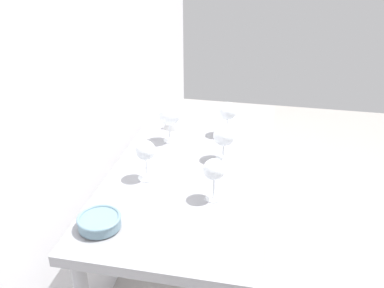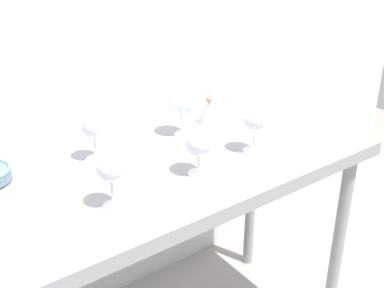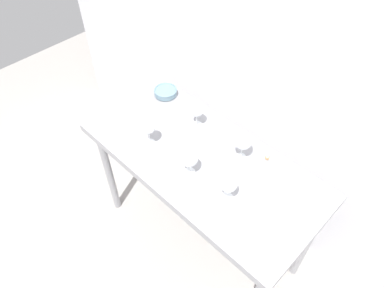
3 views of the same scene
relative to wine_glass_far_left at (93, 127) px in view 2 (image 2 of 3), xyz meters
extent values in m
cube|color=silver|center=(0.19, 0.34, 0.28)|extent=(3.80, 0.04, 2.60)
cube|color=gray|center=(0.19, -0.15, -0.14)|extent=(1.40, 0.64, 0.04)
cube|color=gray|center=(0.19, -0.48, -0.15)|extent=(1.40, 0.01, 0.05)
cylinder|color=gray|center=(0.83, -0.41, -0.59)|extent=(0.05, 0.05, 0.86)
cylinder|color=gray|center=(0.83, 0.11, -0.59)|extent=(0.05, 0.05, 0.86)
cylinder|color=white|center=(0.00, 0.00, -0.12)|extent=(0.07, 0.07, 0.00)
cylinder|color=white|center=(0.00, 0.00, -0.07)|extent=(0.01, 0.01, 0.09)
sphere|color=white|center=(0.00, 0.00, 0.01)|extent=(0.08, 0.08, 0.08)
cylinder|color=#630A15|center=(0.00, 0.00, -0.01)|extent=(0.06, 0.06, 0.02)
cylinder|color=white|center=(0.22, -0.28, -0.12)|extent=(0.07, 0.07, 0.00)
cylinder|color=white|center=(0.22, -0.28, -0.08)|extent=(0.01, 0.01, 0.07)
sphere|color=white|center=(0.22, -0.28, 0.00)|extent=(0.09, 0.09, 0.09)
cylinder|color=maroon|center=(0.22, -0.28, -0.02)|extent=(0.06, 0.06, 0.03)
cylinder|color=white|center=(0.47, -0.27, -0.12)|extent=(0.07, 0.07, 0.00)
cylinder|color=white|center=(0.47, -0.27, -0.07)|extent=(0.01, 0.01, 0.08)
sphere|color=white|center=(0.47, -0.27, 0.00)|extent=(0.09, 0.09, 0.09)
cylinder|color=maroon|center=(0.47, -0.27, -0.01)|extent=(0.06, 0.06, 0.02)
cylinder|color=white|center=(0.35, -0.01, -0.12)|extent=(0.06, 0.06, 0.00)
cylinder|color=white|center=(0.35, -0.01, -0.07)|extent=(0.01, 0.01, 0.09)
sphere|color=white|center=(0.35, -0.01, 0.01)|extent=(0.10, 0.10, 0.10)
cylinder|color=#5E1216|center=(0.35, -0.01, 0.00)|extent=(0.07, 0.07, 0.03)
cylinder|color=white|center=(-0.09, -0.29, -0.12)|extent=(0.06, 0.06, 0.00)
cylinder|color=white|center=(-0.09, -0.29, -0.07)|extent=(0.01, 0.01, 0.09)
sphere|color=white|center=(-0.09, -0.29, 0.01)|extent=(0.08, 0.08, 0.08)
cylinder|color=maroon|center=(-0.09, -0.29, -0.01)|extent=(0.06, 0.06, 0.03)
cube|color=white|center=(0.16, 0.02, -0.12)|extent=(0.21, 0.24, 0.00)
cube|color=white|center=(0.61, -0.18, -0.12)|extent=(0.26, 0.29, 0.00)
cone|color=#B5B5B5|center=(0.49, 0.01, -0.07)|extent=(0.09, 0.09, 0.09)
cylinder|color=#C17F4C|center=(0.49, 0.01, -0.02)|extent=(0.02, 0.02, 0.01)
cone|color=#B5B5B5|center=(0.49, 0.01, 0.00)|extent=(0.02, 0.02, 0.03)
camera|label=1|loc=(-1.41, -0.47, 0.79)|focal=39.76mm
camera|label=2|loc=(-0.63, -1.40, 0.67)|focal=47.06mm
camera|label=3|loc=(1.05, -1.11, 1.39)|focal=33.63mm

